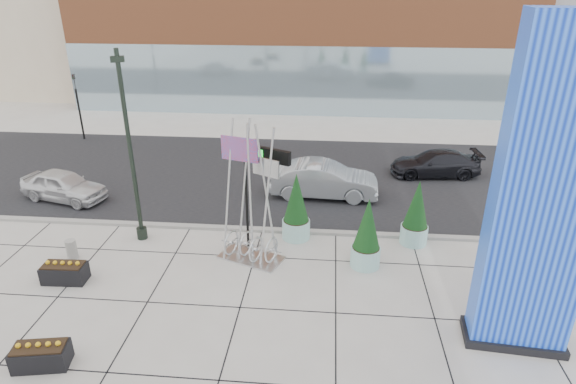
# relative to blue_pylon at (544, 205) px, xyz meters

# --- Properties ---
(ground) EXTENTS (160.00, 160.00, 0.00)m
(ground) POSITION_rel_blue_pylon_xyz_m (-9.00, 1.78, -4.31)
(ground) COLOR #9E9991
(ground) RESTS_ON ground
(street_asphalt) EXTENTS (80.00, 12.00, 0.02)m
(street_asphalt) POSITION_rel_blue_pylon_xyz_m (-9.00, 11.78, -4.30)
(street_asphalt) COLOR black
(street_asphalt) RESTS_ON ground
(curb_edge) EXTENTS (80.00, 0.30, 0.12)m
(curb_edge) POSITION_rel_blue_pylon_xyz_m (-9.00, 5.78, -4.25)
(curb_edge) COLOR gray
(curb_edge) RESTS_ON ground
(tower_podium) EXTENTS (34.00, 10.00, 11.00)m
(tower_podium) POSITION_rel_blue_pylon_xyz_m (-8.00, 28.78, 1.19)
(tower_podium) COLOR #984F2C
(tower_podium) RESTS_ON ground
(tower_glass_front) EXTENTS (34.00, 0.60, 5.00)m
(tower_glass_front) POSITION_rel_blue_pylon_xyz_m (-8.00, 23.98, -1.81)
(tower_glass_front) COLOR #8CA5B2
(tower_glass_front) RESTS_ON ground
(blue_pylon) EXTENTS (2.77, 1.43, 8.93)m
(blue_pylon) POSITION_rel_blue_pylon_xyz_m (0.00, 0.00, 0.00)
(blue_pylon) COLOR #0B2AAA
(blue_pylon) RESTS_ON ground
(lamp_post) EXTENTS (0.50, 0.40, 7.31)m
(lamp_post) POSITION_rel_blue_pylon_xyz_m (-12.65, 4.77, -1.32)
(lamp_post) COLOR black
(lamp_post) RESTS_ON ground
(public_art_sculpture) EXTENTS (2.57, 1.92, 5.24)m
(public_art_sculpture) POSITION_rel_blue_pylon_xyz_m (-8.09, 3.69, -2.94)
(public_art_sculpture) COLOR silver
(public_art_sculpture) RESTS_ON ground
(concrete_bollard) EXTENTS (0.38, 0.38, 0.74)m
(concrete_bollard) POSITION_rel_blue_pylon_xyz_m (-14.67, 3.10, -3.94)
(concrete_bollard) COLOR gray
(concrete_bollard) RESTS_ON ground
(overhead_street_sign) EXTENTS (1.85, 0.98, 4.14)m
(overhead_street_sign) POSITION_rel_blue_pylon_xyz_m (-7.66, 4.58, -0.76)
(overhead_street_sign) COLOR black
(overhead_street_sign) RESTS_ON ground
(round_planter_east) EXTENTS (1.05, 1.05, 2.62)m
(round_planter_east) POSITION_rel_blue_pylon_xyz_m (-2.00, 5.38, -3.07)
(round_planter_east) COLOR #99CFC8
(round_planter_east) RESTS_ON ground
(round_planter_mid) EXTENTS (1.06, 1.06, 2.65)m
(round_planter_mid) POSITION_rel_blue_pylon_xyz_m (-3.96, 3.58, -3.06)
(round_planter_mid) COLOR #99CFC8
(round_planter_mid) RESTS_ON ground
(round_planter_west) EXTENTS (1.10, 1.10, 2.74)m
(round_planter_west) POSITION_rel_blue_pylon_xyz_m (-6.58, 5.38, -3.01)
(round_planter_west) COLOR #99CFC8
(round_planter_west) RESTS_ON ground
(box_planter_north) EXTENTS (1.47, 0.77, 0.79)m
(box_planter_north) POSITION_rel_blue_pylon_xyz_m (-14.18, 1.68, -3.95)
(box_planter_north) COLOR black
(box_planter_north) RESTS_ON ground
(box_planter_south) EXTENTS (1.52, 0.95, 0.78)m
(box_planter_south) POSITION_rel_blue_pylon_xyz_m (-12.80, -2.12, -3.95)
(box_planter_south) COLOR black
(box_planter_south) RESTS_ON ground
(car_white_west) EXTENTS (4.34, 2.61, 1.38)m
(car_white_west) POSITION_rel_blue_pylon_xyz_m (-17.53, 7.97, -3.62)
(car_white_west) COLOR silver
(car_white_west) RESTS_ON ground
(car_silver_mid) EXTENTS (5.07, 1.97, 1.65)m
(car_silver_mid) POSITION_rel_blue_pylon_xyz_m (-5.58, 9.42, -3.49)
(car_silver_mid) COLOR #979A9E
(car_silver_mid) RESTS_ON ground
(car_dark_east) EXTENTS (4.66, 2.21, 1.31)m
(car_dark_east) POSITION_rel_blue_pylon_xyz_m (0.10, 12.54, -3.66)
(car_dark_east) COLOR black
(car_dark_east) RESTS_ON ground
(traffic_signal) EXTENTS (0.15, 0.18, 4.10)m
(traffic_signal) POSITION_rel_blue_pylon_xyz_m (-21.00, 16.78, -2.01)
(traffic_signal) COLOR black
(traffic_signal) RESTS_ON ground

